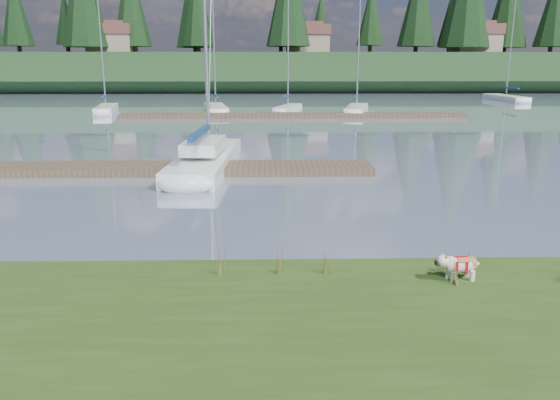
{
  "coord_description": "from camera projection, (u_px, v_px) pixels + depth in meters",
  "views": [
    {
      "loc": [
        0.0,
        -11.64,
        4.15
      ],
      "look_at": [
        0.27,
        -0.5,
        1.3
      ],
      "focal_mm": 35.0,
      "sensor_mm": 36.0,
      "label": 1
    }
  ],
  "objects": [
    {
      "name": "sailboat_bg_5",
      "position": [
        502.0,
        97.0,
        59.26
      ],
      "size": [
        2.16,
        8.63,
        12.16
      ],
      "rotation": [
        0.0,
        0.0,
        1.63
      ],
      "color": "white",
      "rests_on": "ground"
    },
    {
      "name": "conifer_5",
      "position": [
        371.0,
        13.0,
        77.78
      ],
      "size": [
        3.96,
        3.96,
        10.35
      ],
      "color": "#382619",
      "rests_on": "ridge"
    },
    {
      "name": "weed_1",
      "position": [
        329.0,
        264.0,
        9.98
      ],
      "size": [
        0.17,
        0.14,
        0.45
      ],
      "color": "#475B23",
      "rests_on": "bank"
    },
    {
      "name": "dock_far",
      "position": [
        293.0,
        115.0,
        41.37
      ],
      "size": [
        26.0,
        2.2,
        0.3
      ],
      "primitive_type": "cube",
      "color": "#4C3D2C",
      "rests_on": "ground"
    },
    {
      "name": "sailboat_main",
      "position": [
        209.0,
        154.0,
        22.55
      ],
      "size": [
        2.41,
        9.71,
        13.76
      ],
      "rotation": [
        0.0,
        0.0,
        1.52
      ],
      "color": "white",
      "rests_on": "ground"
    },
    {
      "name": "house_2",
      "position": [
        476.0,
        38.0,
        78.03
      ],
      "size": [
        6.3,
        5.3,
        4.65
      ],
      "color": "gray",
      "rests_on": "ridge"
    },
    {
      "name": "sailboat_bg_1",
      "position": [
        215.0,
        108.0,
        46.06
      ],
      "size": [
        2.83,
        7.97,
        11.68
      ],
      "rotation": [
        0.0,
        0.0,
        1.74
      ],
      "color": "white",
      "rests_on": "ground"
    },
    {
      "name": "dock_near",
      "position": [
        163.0,
        169.0,
        20.89
      ],
      "size": [
        16.0,
        2.0,
        0.3
      ],
      "primitive_type": "cube",
      "color": "#4C3D2C",
      "rests_on": "ground"
    },
    {
      "name": "sailboat_bg_0",
      "position": [
        107.0,
        108.0,
        45.58
      ],
      "size": [
        2.56,
        7.15,
        10.29
      ],
      "rotation": [
        0.0,
        0.0,
        1.74
      ],
      "color": "white",
      "rests_on": "ground"
    },
    {
      "name": "weed_3",
      "position": [
        221.0,
        260.0,
        10.0
      ],
      "size": [
        0.17,
        0.14,
        0.61
      ],
      "color": "#475B23",
      "rests_on": "bank"
    },
    {
      "name": "weed_0",
      "position": [
        278.0,
        259.0,
        10.03
      ],
      "size": [
        0.17,
        0.14,
        0.61
      ],
      "color": "#475B23",
      "rests_on": "bank"
    },
    {
      "name": "bulldog",
      "position": [
        460.0,
        264.0,
        9.7
      ],
      "size": [
        0.82,
        0.41,
        0.49
      ],
      "rotation": [
        0.0,
        0.0,
        3.3
      ],
      "color": "silver",
      "rests_on": "bank"
    },
    {
      "name": "conifer_7",
      "position": [
        556.0,
        4.0,
        79.04
      ],
      "size": [
        5.28,
        5.28,
        13.2
      ],
      "color": "#382619",
      "rests_on": "ridge"
    },
    {
      "name": "weed_4",
      "position": [
        453.0,
        273.0,
        9.5
      ],
      "size": [
        0.17,
        0.14,
        0.52
      ],
      "color": "#475B23",
      "rests_on": "bank"
    },
    {
      "name": "sailboat_bg_3",
      "position": [
        357.0,
        108.0,
        45.5
      ],
      "size": [
        3.18,
        7.61,
        11.05
      ],
      "rotation": [
        0.0,
        0.0,
        1.33
      ],
      "color": "white",
      "rests_on": "ground"
    },
    {
      "name": "conifer_3",
      "position": [
        197.0,
        7.0,
        78.91
      ],
      "size": [
        4.84,
        4.84,
        12.25
      ],
      "color": "#382619",
      "rests_on": "ridge"
    },
    {
      "name": "house_0",
      "position": [
        112.0,
        38.0,
        77.79
      ],
      "size": [
        6.3,
        5.3,
        4.65
      ],
      "color": "gray",
      "rests_on": "ridge"
    },
    {
      "name": "ground",
      "position": [
        267.0,
        117.0,
        41.36
      ],
      "size": [
        200.0,
        200.0,
        0.0
      ],
      "primitive_type": "plane",
      "color": "#808FA9",
      "rests_on": "ground"
    },
    {
      "name": "sailboat_bg_2",
      "position": [
        289.0,
        108.0,
        45.71
      ],
      "size": [
        2.86,
        6.16,
        9.33
      ],
      "rotation": [
        0.0,
        0.0,
        1.28
      ],
      "color": "white",
      "rests_on": "ground"
    },
    {
      "name": "ridge",
      "position": [
        267.0,
        72.0,
        82.4
      ],
      "size": [
        200.0,
        20.0,
        5.0
      ],
      "primitive_type": "cube",
      "color": "#1A3319",
      "rests_on": "ground"
    },
    {
      "name": "mud_lip",
      "position": [
        268.0,
        275.0,
        10.74
      ],
      "size": [
        60.0,
        0.5,
        0.14
      ],
      "primitive_type": "cube",
      "color": "#33281C",
      "rests_on": "ground"
    },
    {
      "name": "house_1",
      "position": [
        308.0,
        39.0,
        79.41
      ],
      "size": [
        6.3,
        5.3,
        4.65
      ],
      "color": "gray",
      "rests_on": "ridge"
    },
    {
      "name": "weed_2",
      "position": [
        472.0,
        260.0,
        10.04
      ],
      "size": [
        0.17,
        0.14,
        0.59
      ],
      "color": "#475B23",
      "rests_on": "bank"
    }
  ]
}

